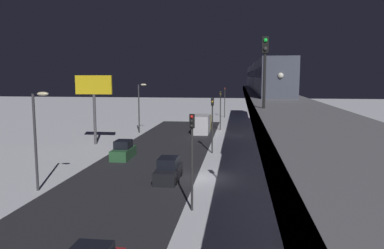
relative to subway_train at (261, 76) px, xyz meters
name	(u,v)px	position (x,y,z in m)	size (l,w,h in m)	color
ground_plane	(194,178)	(6.96, 26.30, -8.77)	(240.00, 240.00, 0.00)	white
avenue_asphalt	(135,176)	(12.28, 26.30, -8.77)	(11.00, 80.75, 0.01)	#28282D
elevated_railway	(277,110)	(0.09, 26.30, -2.71)	(5.00, 80.75, 7.00)	slate
subway_train	(261,76)	(0.00, 0.00, 0.00)	(2.94, 55.47, 3.40)	#4C5160
rail_signal	(265,60)	(1.81, 36.25, 0.95)	(0.36, 0.41, 4.00)	black
sedan_black	(168,171)	(9.08, 27.17, -7.99)	(1.91, 4.42, 1.97)	black
sedan_green	(123,151)	(15.48, 19.34, -7.98)	(1.80, 4.12, 1.97)	#2D6038
box_truck	(202,124)	(8.88, -0.50, -7.43)	(2.40, 7.40, 2.80)	gold
traffic_light_near	(192,148)	(6.18, 34.12, -4.58)	(0.32, 0.44, 6.40)	#2D2D2D
traffic_light_mid	(212,117)	(6.18, 15.38, -4.58)	(0.32, 0.44, 6.40)	#2D2D2D
traffic_light_far	(220,105)	(6.18, -3.37, -4.58)	(0.32, 0.44, 6.40)	#2D2D2D
traffic_light_distant	(225,98)	(6.18, -22.11, -4.58)	(0.32, 0.44, 6.40)	#2D2D2D
commercial_billboard	(94,92)	(21.65, 11.62, -1.95)	(4.80, 0.36, 8.90)	#4C4C51
street_lamp_near	(37,129)	(18.35, 31.30, -3.96)	(1.35, 0.44, 7.65)	#38383D
street_lamp_far	(140,102)	(18.35, 1.30, -3.96)	(1.35, 0.44, 7.65)	#38383D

